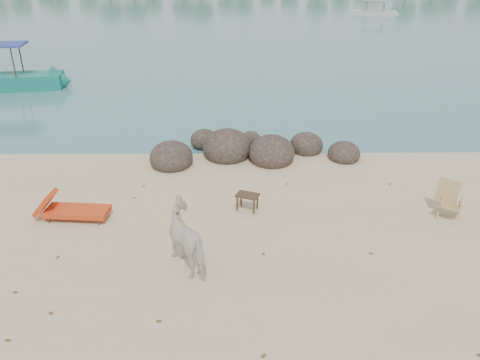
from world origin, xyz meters
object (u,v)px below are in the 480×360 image
object	(u,v)px
side_table	(247,203)
deck_chair	(451,202)
lounge_chair	(77,209)
boulders	(245,151)
cow	(191,238)

from	to	relation	value
side_table	deck_chair	size ratio (longest dim) A/B	0.62
side_table	lounge_chair	distance (m)	4.18
deck_chair	lounge_chair	bearing A→B (deg)	-144.92
side_table	boulders	bearing A→B (deg)	112.16
cow	lounge_chair	bearing A→B (deg)	-68.23
boulders	side_table	xyz separation A→B (m)	(0.00, -3.46, -0.01)
cow	deck_chair	world-z (taller)	cow
boulders	deck_chair	size ratio (longest dim) A/B	7.44
side_table	lounge_chair	size ratio (longest dim) A/B	0.29
boulders	deck_chair	distance (m)	6.28
boulders	side_table	world-z (taller)	boulders
boulders	deck_chair	xyz separation A→B (m)	(4.94, -3.87, 0.21)
cow	side_table	xyz separation A→B (m)	(1.22, 2.26, -0.42)
cow	lounge_chair	xyz separation A→B (m)	(-2.95, 1.90, -0.36)
lounge_chair	side_table	bearing A→B (deg)	9.83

